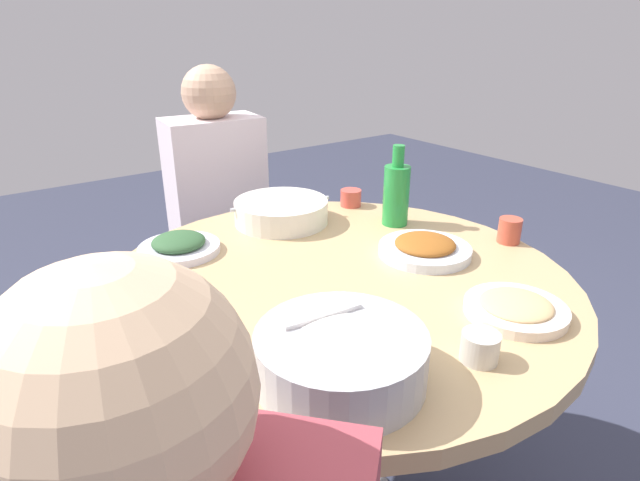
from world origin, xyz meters
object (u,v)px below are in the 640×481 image
at_px(tea_cup_near, 351,198).
at_px(dish_eggplant, 172,317).
at_px(rice_bowl, 341,356).
at_px(green_bottle, 396,193).
at_px(stool_for_diner_left, 227,313).
at_px(tea_cup_far, 480,347).
at_px(round_dining_table, 336,322).
at_px(dish_stirfry, 425,248).
at_px(diner_left, 216,189).
at_px(dish_greens, 179,245).
at_px(dish_noodles, 516,308).
at_px(soup_bowl, 281,212).
at_px(tea_cup_side, 510,230).

bearing_deg(tea_cup_near, dish_eggplant, 25.36).
distance_m(rice_bowl, green_bottle, 0.76).
distance_m(tea_cup_near, stool_for_diner_left, 0.79).
distance_m(dish_eggplant, tea_cup_far, 0.59).
bearing_deg(rice_bowl, round_dining_table, -127.16).
relative_size(rice_bowl, dish_stirfry, 1.22).
distance_m(dish_eggplant, diner_left, 0.97).
bearing_deg(dish_greens, dish_stirfry, 142.31).
bearing_deg(stool_for_diner_left, dish_stirfry, 100.22).
bearing_deg(dish_greens, stool_for_diner_left, -124.65).
bearing_deg(dish_noodles, diner_left, -85.66).
height_order(tea_cup_near, diner_left, diner_left).
distance_m(soup_bowl, tea_cup_far, 0.80).
relative_size(round_dining_table, soup_bowl, 3.71).
bearing_deg(stool_for_diner_left, tea_cup_far, 85.56).
xyz_separation_m(round_dining_table, tea_cup_near, (-0.35, -0.38, 0.15)).
xyz_separation_m(round_dining_table, green_bottle, (-0.36, -0.18, 0.22)).
bearing_deg(rice_bowl, tea_cup_far, 156.09).
xyz_separation_m(dish_greens, green_bottle, (-0.60, 0.18, 0.08)).
xyz_separation_m(soup_bowl, dish_stirfry, (-0.17, 0.42, -0.01)).
distance_m(soup_bowl, dish_eggplant, 0.61).
xyz_separation_m(tea_cup_far, diner_left, (-0.10, -1.27, -0.04)).
height_order(round_dining_table, tea_cup_side, tea_cup_side).
bearing_deg(green_bottle, tea_cup_far, 58.76).
bearing_deg(diner_left, tea_cup_near, 118.29).
bearing_deg(dish_eggplant, tea_cup_side, 171.36).
xyz_separation_m(rice_bowl, stool_for_diner_left, (-0.33, -1.17, -0.60)).
distance_m(rice_bowl, tea_cup_far, 0.26).
bearing_deg(dish_greens, dish_noodles, 121.65).
height_order(dish_greens, tea_cup_far, tea_cup_far).
xyz_separation_m(rice_bowl, tea_cup_near, (-0.59, -0.69, -0.02)).
bearing_deg(diner_left, dish_eggplant, 59.18).
height_order(tea_cup_side, stool_for_diner_left, tea_cup_side).
relative_size(soup_bowl, dish_eggplant, 1.33).
xyz_separation_m(dish_stirfry, tea_cup_far, (0.26, 0.38, 0.01)).
bearing_deg(stool_for_diner_left, dish_noodles, 94.34).
bearing_deg(dish_noodles, soup_bowl, -82.11).
relative_size(round_dining_table, dish_stirfry, 4.71).
distance_m(round_dining_table, dish_eggplant, 0.43).
height_order(dish_noodles, tea_cup_near, tea_cup_near).
height_order(dish_eggplant, stool_for_diner_left, dish_eggplant).
relative_size(rice_bowl, dish_greens, 1.37).
bearing_deg(diner_left, dish_noodles, 94.34).
relative_size(dish_greens, diner_left, 0.28).
height_order(rice_bowl, tea_cup_far, rice_bowl).
relative_size(dish_greens, tea_cup_far, 3.09).
bearing_deg(dish_eggplant, green_bottle, -168.71).
distance_m(green_bottle, diner_left, 0.74).
bearing_deg(stool_for_diner_left, diner_left, 0.00).
bearing_deg(dish_eggplant, rice_bowl, 116.35).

